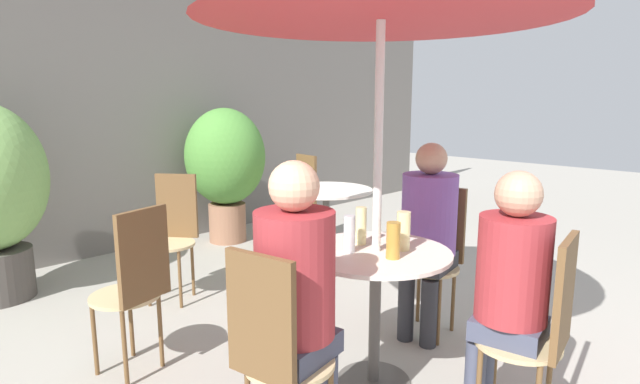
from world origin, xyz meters
The scene contains 17 objects.
storefront_wall centered at (0.00, 3.52, 1.50)m, with size 10.00×0.06×3.00m.
cafe_table_near centered at (0.01, 0.24, 0.56)m, with size 0.76×0.76×0.73m.
cafe_table_far centered at (1.11, 1.66, 0.57)m, with size 0.80×0.80×0.73m.
bistro_chair_0 centered at (-0.78, 0.10, 0.55)m, with size 0.39×0.37×0.93m.
bistro_chair_1 centered at (0.14, -0.55, 0.55)m, with size 0.37×0.39×0.93m.
bistro_chair_2 centered at (0.79, 0.37, 0.55)m, with size 0.39×0.37×0.93m.
bistro_chair_3 centered at (-0.12, 2.05, 0.55)m, with size 0.42×0.42×0.93m.
bistro_chair_4 centered at (-0.83, 1.18, 0.55)m, with size 0.38×0.40×0.93m.
bistro_chair_5 centered at (1.47, 2.37, 0.55)m, with size 0.38×0.37×0.93m.
seated_person_0 centered at (-0.64, 0.13, 0.74)m, with size 0.35×0.32×1.25m.
seated_person_1 centered at (0.12, -0.41, 0.71)m, with size 0.30×0.33×1.19m.
seated_person_2 centered at (0.65, 0.34, 0.72)m, with size 0.37×0.34×1.23m.
beer_glass_0 centered at (-0.03, 0.10, 0.81)m, with size 0.07×0.07×0.18m.
beer_glass_1 centered at (0.12, 0.15, 0.82)m, with size 0.07×0.07×0.20m.
beer_glass_2 centered at (0.05, 0.37, 0.82)m, with size 0.06×0.06×0.20m.
beer_glass_3 centered at (-0.10, 0.32, 0.82)m, with size 0.06×0.06×0.19m.
potted_plant_1 centered at (1.04, 3.05, 0.84)m, with size 0.83×0.83×1.40m.
Camera 1 is at (-1.91, -1.27, 1.47)m, focal length 28.00 mm.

